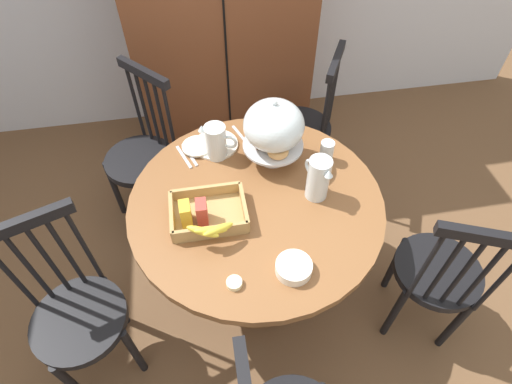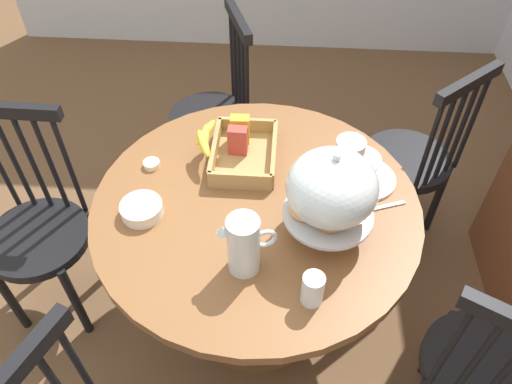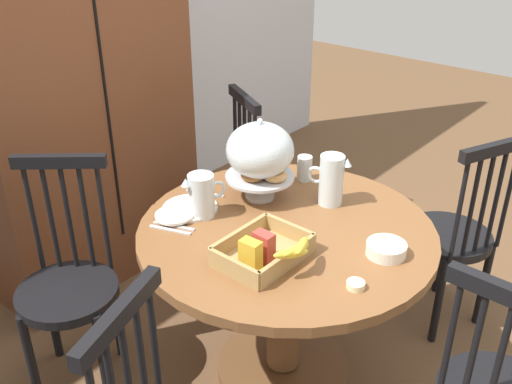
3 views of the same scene
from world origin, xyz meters
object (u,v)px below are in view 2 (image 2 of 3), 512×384
object	(u,v)px
china_plate_small	(361,159)
cereal_bowl	(142,209)
windsor_chair_facing_door	(482,375)
milk_pitcher	(348,162)
china_plate_large	(364,178)
windsor_chair_host_seat	(214,117)
pastry_stand_with_dome	(331,191)
drinking_glass	(313,289)
windsor_chair_near_window	(40,233)
windsor_chair_far_side	(410,163)
cereal_basket	(238,148)
dining_table	(256,244)
orange_juice_pitcher	(244,247)
butter_dish	(152,164)

from	to	relation	value
china_plate_small	cereal_bowl	size ratio (longest dim) A/B	1.07
windsor_chair_facing_door	china_plate_small	world-z (taller)	windsor_chair_facing_door
milk_pitcher	china_plate_large	bearing A→B (deg)	89.96
windsor_chair_host_seat	milk_pitcher	world-z (taller)	windsor_chair_host_seat
pastry_stand_with_dome	china_plate_small	size ratio (longest dim) A/B	2.29
milk_pitcher	drinking_glass	xyz separation A→B (m)	(0.50, -0.12, -0.02)
windsor_chair_near_window	windsor_chair_far_side	size ratio (longest dim) A/B	1.00
windsor_chair_facing_door	cereal_basket	xyz separation A→B (m)	(-0.65, -0.83, 0.33)
windsor_chair_facing_door	china_plate_small	size ratio (longest dim) A/B	6.50
dining_table	china_plate_large	distance (m)	0.46
dining_table	orange_juice_pitcher	bearing A→B (deg)	-3.54
windsor_chair_near_window	cereal_bowl	xyz separation A→B (m)	(0.12, 0.49, 0.31)
milk_pitcher	windsor_chair_near_window	bearing A→B (deg)	-85.07
dining_table	windsor_chair_far_side	size ratio (longest dim) A/B	1.15
windsor_chair_facing_door	cereal_bowl	size ratio (longest dim) A/B	6.96
cereal_basket	cereal_bowl	bearing A→B (deg)	-43.56
windsor_chair_host_seat	china_plate_small	distance (m)	0.92
pastry_stand_with_dome	dining_table	bearing A→B (deg)	-117.51
windsor_chair_host_seat	cereal_bowl	world-z (taller)	windsor_chair_host_seat
windsor_chair_near_window	pastry_stand_with_dome	distance (m)	1.20
cereal_basket	drinking_glass	distance (m)	0.65
orange_juice_pitcher	cereal_basket	bearing A→B (deg)	-172.20
cereal_basket	windsor_chair_far_side	bearing A→B (deg)	113.76
windsor_chair_far_side	orange_juice_pitcher	xyz separation A→B (m)	(0.82, -0.68, 0.38)
windsor_chair_host_seat	butter_dish	distance (m)	0.74
china_plate_large	drinking_glass	bearing A→B (deg)	-20.76
orange_juice_pitcher	milk_pitcher	xyz separation A→B (m)	(-0.40, 0.32, -0.02)
drinking_glass	milk_pitcher	bearing A→B (deg)	166.36
china_plate_small	butter_dish	world-z (taller)	same
windsor_chair_facing_door	drinking_glass	xyz separation A→B (m)	(-0.06, -0.56, 0.34)
windsor_chair_near_window	milk_pitcher	distance (m)	1.23
orange_juice_pitcher	china_plate_large	world-z (taller)	orange_juice_pitcher
windsor_chair_host_seat	butter_dish	bearing A→B (deg)	-10.51
orange_juice_pitcher	pastry_stand_with_dome	bearing A→B (deg)	120.41
windsor_chair_far_side	butter_dish	xyz separation A→B (m)	(0.40, -1.05, 0.30)
pastry_stand_with_dome	drinking_glass	distance (m)	0.29
dining_table	milk_pitcher	bearing A→B (deg)	113.92
windsor_chair_far_side	orange_juice_pitcher	size ratio (longest dim) A/B	4.69
drinking_glass	china_plate_small	bearing A→B (deg)	162.77
orange_juice_pitcher	drinking_glass	bearing A→B (deg)	62.91
orange_juice_pitcher	drinking_glass	world-z (taller)	orange_juice_pitcher
pastry_stand_with_dome	windsor_chair_near_window	bearing A→B (deg)	-98.12
pastry_stand_with_dome	china_plate_large	bearing A→B (deg)	150.28
windsor_chair_far_side	china_plate_large	xyz separation A→B (m)	(0.42, -0.28, 0.29)
dining_table	china_plate_small	bearing A→B (deg)	121.48
dining_table	orange_juice_pitcher	world-z (taller)	orange_juice_pitcher
orange_juice_pitcher	china_plate_small	bearing A→B (deg)	141.82
windsor_chair_far_side	cereal_basket	size ratio (longest dim) A/B	3.09
windsor_chair_near_window	china_plate_small	xyz separation A→B (m)	(-0.19, 1.23, 0.30)
butter_dish	drinking_glass	bearing A→B (deg)	48.10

